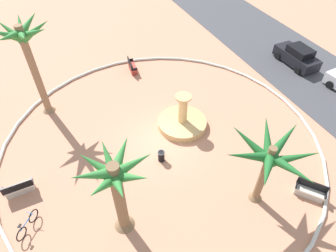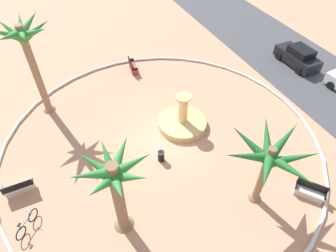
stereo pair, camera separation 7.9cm
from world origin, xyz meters
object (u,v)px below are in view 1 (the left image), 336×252
Objects in this scene: trash_bin at (161,156)px; bicycle_red_frame at (27,225)px; bench_west at (310,192)px; bench_east at (19,189)px; bench_north at (132,67)px; parked_car_leftmost at (297,56)px; palm_tree_mid_plaza at (270,158)px; fountain at (182,122)px; palm_tree_by_curb at (116,183)px; palm_tree_near_fountain at (26,47)px.

trash_bin is 7.95m from bicycle_red_frame.
bench_east is at bearing -115.32° from bench_west.
bench_north is at bearing 132.04° from bench_east.
parked_car_leftmost is at bearing 99.51° from bench_east.
bicycle_red_frame is (-3.27, -11.49, -3.01)m from palm_tree_mid_plaza.
bicycle_red_frame is at bearing -107.18° from bench_west.
fountain is at bearing 108.51° from bicycle_red_frame.
fountain is at bearing 95.69° from bench_east.
bench_west is 8.51m from trash_bin.
palm_tree_mid_plaza reaches higher than fountain.
palm_tree_by_curb is (5.28, -5.93, 3.33)m from fountain.
palm_tree_mid_plaza is 14.97m from parked_car_leftmost.
bench_east is at bearing -80.49° from parked_car_leftmost.
trash_bin is 15.70m from parked_car_leftmost.
parked_car_leftmost reaches higher than bench_east.
palm_tree_near_fountain is at bearing 158.73° from bench_east.
bench_east is 1.19× the size of bicycle_red_frame.
parked_car_leftmost is at bearing 141.28° from bench_west.
parked_car_leftmost reaches higher than bicycle_red_frame.
parked_car_leftmost is at bearing 102.71° from fountain.
bicycle_red_frame is (1.28, -7.85, -0.00)m from trash_bin.
palm_tree_by_curb is at bearing -101.71° from palm_tree_mid_plaza.
fountain is 7.48m from palm_tree_mid_plaza.
palm_tree_mid_plaza is 6.28× the size of trash_bin.
bench_west reaches higher than bicycle_red_frame.
fountain is 0.64× the size of palm_tree_by_curb.
palm_tree_near_fountain is at bearing -138.21° from bench_west.
palm_tree_by_curb is 7.21m from palm_tree_mid_plaza.
palm_tree_near_fountain reaches higher than trash_bin.
trash_bin is at bearing 132.13° from palm_tree_by_curb.
bench_west is 14.86m from bicycle_red_frame.
palm_tree_mid_plaza is 1.14× the size of parked_car_leftmost.
palm_tree_mid_plaza is (6.74, 1.12, 3.05)m from fountain.
bench_east is (1.05, -10.55, -0.00)m from fountain.
fountain is 2.05× the size of bench_east.
bench_north is 14.69m from bicycle_red_frame.
palm_tree_mid_plaza is at bearing 38.66° from trash_bin.
bench_east is 0.40× the size of parked_car_leftmost.
bench_west is at bearing -38.72° from parked_car_leftmost.
bench_west is at bearing 67.53° from palm_tree_mid_plaza.
bench_west is (6.81, 14.39, 0.00)m from bench_east.
bench_east is at bearing -115.97° from palm_tree_mid_plaza.
palm_tree_by_curb is 3.18× the size of bench_east.
parked_car_leftmost reaches higher than bench_north.
palm_tree_mid_plaza is 3.38× the size of bicycle_red_frame.
trash_bin is at bearing 81.94° from bench_east.
bench_north is (-12.98, 5.09, -3.33)m from palm_tree_by_curb.
palm_tree_near_fountain is 1.47× the size of palm_tree_mid_plaza.
palm_tree_near_fountain reaches higher than bicycle_red_frame.
bicycle_red_frame is 23.58m from parked_car_leftmost.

